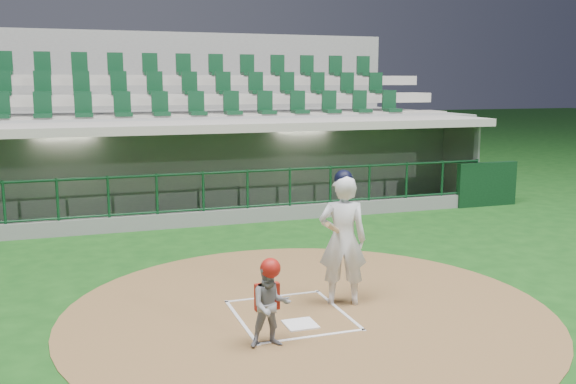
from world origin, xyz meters
name	(u,v)px	position (x,y,z in m)	size (l,w,h in m)	color
ground	(284,309)	(0.00, 0.00, 0.00)	(120.00, 120.00, 0.00)	#123F12
dirt_circle	(308,311)	(0.30, -0.20, 0.01)	(7.20, 7.20, 0.01)	brown
home_plate	(300,324)	(0.00, -0.70, 0.02)	(0.43, 0.43, 0.02)	white
batter_box_chalk	(291,315)	(0.00, -0.30, 0.02)	(1.55, 1.80, 0.01)	silver
dugout_structure	(190,175)	(0.04, 7.81, 0.97)	(16.40, 3.70, 3.00)	gray
seating_deck	(170,146)	(0.00, 10.91, 1.42)	(17.00, 6.72, 5.15)	gray
batter	(343,238)	(0.91, -0.06, 1.03)	(0.96, 0.99, 2.05)	silver
catcher	(270,303)	(-0.60, -1.24, 0.59)	(0.56, 0.46, 1.16)	gray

